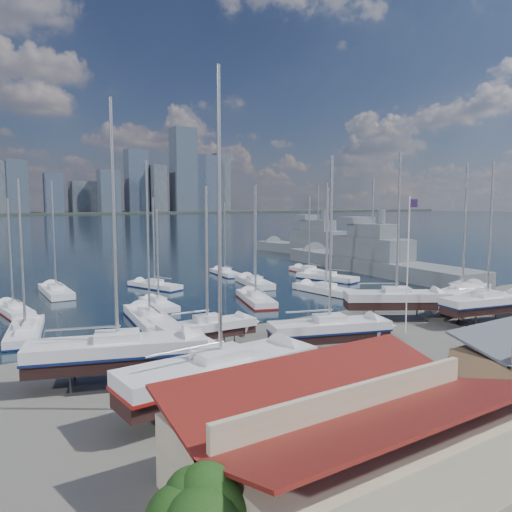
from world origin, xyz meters
TOP-DOWN VIEW (x-y plane):
  - ground at (0.00, -10.00)m, footprint 1400.00×1400.00m
  - shed_red at (-18.00, -26.00)m, footprint 14.70×9.45m
  - sailboat_cradle_0 at (-22.52, -8.79)m, footprint 12.06×6.82m
  - sailboat_cradle_1 at (-18.88, -16.15)m, footprint 12.38×4.12m
  - sailboat_cradle_2 at (-14.08, -5.35)m, footprint 8.11×2.52m
  - sailboat_cradle_3 at (-6.46, -11.52)m, footprint 9.99×5.62m
  - sailboat_cradle_4 at (7.49, -6.09)m, footprint 10.48×8.04m
  - sailboat_cradle_5 at (13.59, -12.33)m, footprint 10.30×4.75m
  - sailboat_cradle_6 at (15.87, -7.99)m, footprint 10.47×5.12m
  - sailboat_moored_0 at (-25.76, 7.57)m, footprint 4.94×10.26m
  - sailboat_moored_1 at (-25.32, 18.68)m, footprint 3.36×8.98m
  - sailboat_moored_2 at (-19.07, 27.61)m, footprint 3.20×10.40m
  - sailboat_moored_3 at (-14.56, 6.11)m, footprint 4.72×11.61m
  - sailboat_moored_4 at (-10.84, 12.92)m, footprint 2.51×7.94m
  - sailboat_moored_5 at (-6.29, 25.44)m, footprint 5.40×9.28m
  - sailboat_moored_6 at (0.11, 9.17)m, footprint 5.80×10.30m
  - sailboat_moored_7 at (6.80, 19.75)m, footprint 5.18×10.50m
  - sailboat_moored_8 at (8.48, 31.33)m, footprint 3.50×8.80m
  - sailboat_moored_9 at (11.32, 9.22)m, footprint 3.67×10.37m
  - sailboat_moored_10 at (19.07, 17.74)m, footprint 5.41×10.45m
  - sailboat_moored_11 at (21.60, 25.31)m, footprint 3.64×9.51m
  - naval_ship_east at (32.24, 21.09)m, footprint 12.25×44.99m
  - naval_ship_west at (42.86, 48.21)m, footprint 8.69×40.51m
  - car_a at (-10.60, -19.16)m, footprint 1.90×4.30m
  - car_b at (-1.06, -19.86)m, footprint 4.89×3.23m
  - tree at (-26.06, -27.73)m, footprint 2.86×2.86m
  - flagpole at (3.97, -10.42)m, footprint 1.11×0.12m

SIDE VIEW (x-z plane):
  - ground at x=0.00m, z-range 0.00..0.00m
  - sailboat_moored_11 at x=21.60m, z-range -6.63..7.24m
  - sailboat_moored_0 at x=-25.76m, z-range -7.09..7.70m
  - sailboat_moored_6 at x=0.11m, z-range -7.12..7.73m
  - sailboat_moored_10 at x=19.07m, z-range -7.22..7.83m
  - sailboat_moored_5 at x=-6.29m, z-range -6.39..7.00m
  - sailboat_moored_1 at x=-25.32m, z-range -6.25..6.86m
  - sailboat_moored_8 at x=8.48m, z-range -6.09..6.71m
  - sailboat_moored_3 at x=-14.56m, z-range -8.12..8.74m
  - sailboat_moored_7 at x=6.80m, z-range -7.32..7.96m
  - sailboat_moored_9 at x=11.32m, z-range -7.36..8.00m
  - sailboat_moored_2 at x=-19.07m, z-range -7.47..8.11m
  - sailboat_moored_4 at x=-10.84m, z-range -5.60..6.26m
  - car_a at x=-10.60m, z-range 0.00..1.44m
  - car_b at x=-1.06m, z-range 0.00..1.52m
  - naval_ship_east at x=32.24m, z-range -7.34..10.66m
  - naval_ship_west at x=42.86m, z-range -7.14..10.48m
  - sailboat_cradle_2 at x=-14.08m, z-range -4.73..8.61m
  - sailboat_cradle_3 at x=-6.46m, z-range -5.75..9.85m
  - sailboat_cradle_5 at x=13.59m, z-range -5.96..10.11m
  - sailboat_cradle_6 at x=15.87m, z-range -6.06..10.22m
  - sailboat_cradle_4 at x=7.49m, z-range -6.41..10.67m
  - sailboat_cradle_0 at x=-22.52m, z-range -7.09..11.50m
  - sailboat_cradle_1 at x=-18.88m, z-range -7.47..11.97m
  - shed_red at x=-18.00m, z-range 0.07..4.57m
  - tree at x=-26.06m, z-range 0.59..4.67m
  - flagpole at x=3.97m, z-range 1.00..13.61m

